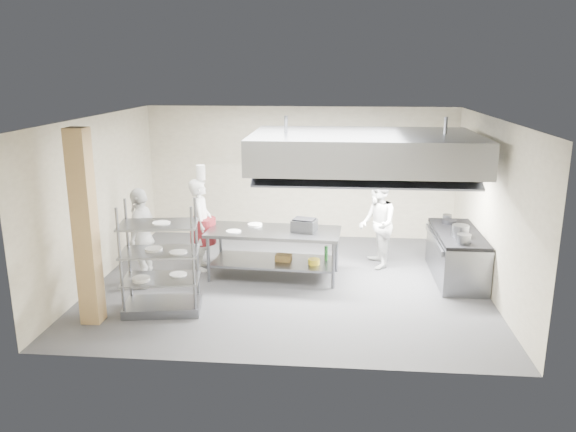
# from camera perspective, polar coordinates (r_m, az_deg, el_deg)

# --- Properties ---
(floor) EXTENTS (7.00, 7.00, 0.00)m
(floor) POSITION_cam_1_polar(r_m,az_deg,el_deg) (10.41, 0.15, -6.73)
(floor) COLOR #2D2D2F
(floor) RESTS_ON ground
(ceiling) EXTENTS (7.00, 7.00, 0.00)m
(ceiling) POSITION_cam_1_polar(r_m,az_deg,el_deg) (9.72, 0.16, 9.96)
(ceiling) COLOR silver
(ceiling) RESTS_ON wall_back
(wall_back) EXTENTS (7.00, 0.00, 7.00)m
(wall_back) POSITION_cam_1_polar(r_m,az_deg,el_deg) (12.89, 1.30, 4.41)
(wall_back) COLOR #AFA58B
(wall_back) RESTS_ON ground
(wall_left) EXTENTS (0.00, 6.00, 6.00)m
(wall_left) POSITION_cam_1_polar(r_m,az_deg,el_deg) (10.83, -18.64, 1.64)
(wall_left) COLOR #AFA58B
(wall_left) RESTS_ON ground
(wall_right) EXTENTS (0.00, 6.00, 6.00)m
(wall_right) POSITION_cam_1_polar(r_m,az_deg,el_deg) (10.28, 19.99, 0.85)
(wall_right) COLOR #AFA58B
(wall_right) RESTS_ON ground
(column) EXTENTS (0.30, 0.30, 3.00)m
(column) POSITION_cam_1_polar(r_m,az_deg,el_deg) (8.91, -19.89, -1.19)
(column) COLOR tan
(column) RESTS_ON floor
(exhaust_hood) EXTENTS (4.00, 2.50, 0.60)m
(exhaust_hood) POSITION_cam_1_polar(r_m,az_deg,el_deg) (10.16, 7.73, 6.63)
(exhaust_hood) COLOR gray
(exhaust_hood) RESTS_ON ceiling
(hood_strip_a) EXTENTS (1.60, 0.12, 0.04)m
(hood_strip_a) POSITION_cam_1_polar(r_m,az_deg,el_deg) (10.21, 2.60, 4.97)
(hood_strip_a) COLOR white
(hood_strip_a) RESTS_ON exhaust_hood
(hood_strip_b) EXTENTS (1.60, 0.12, 0.04)m
(hood_strip_b) POSITION_cam_1_polar(r_m,az_deg,el_deg) (10.29, 12.69, 4.70)
(hood_strip_b) COLOR white
(hood_strip_b) RESTS_ON exhaust_hood
(wall_shelf) EXTENTS (1.50, 0.28, 0.04)m
(wall_shelf) POSITION_cam_1_polar(r_m,az_deg,el_deg) (12.74, 9.37, 4.09)
(wall_shelf) COLOR gray
(wall_shelf) RESTS_ON wall_back
(island) EXTENTS (2.51, 1.16, 0.91)m
(island) POSITION_cam_1_polar(r_m,az_deg,el_deg) (10.54, -1.44, -3.83)
(island) COLOR slate
(island) RESTS_ON floor
(island_worktop) EXTENTS (2.51, 1.16, 0.06)m
(island_worktop) POSITION_cam_1_polar(r_m,az_deg,el_deg) (10.41, -1.46, -1.61)
(island_worktop) COLOR gray
(island_worktop) RESTS_ON island
(island_undershelf) EXTENTS (2.31, 1.05, 0.04)m
(island_undershelf) POSITION_cam_1_polar(r_m,az_deg,el_deg) (10.59, -1.44, -4.63)
(island_undershelf) COLOR slate
(island_undershelf) RESTS_ON island
(pass_rack) EXTENTS (1.30, 0.88, 1.81)m
(pass_rack) POSITION_cam_1_polar(r_m,az_deg,el_deg) (9.14, -12.86, -4.18)
(pass_rack) COLOR gray
(pass_rack) RESTS_ON floor
(cooking_range) EXTENTS (0.80, 2.00, 0.84)m
(cooking_range) POSITION_cam_1_polar(r_m,az_deg,el_deg) (10.94, 16.72, -3.96)
(cooking_range) COLOR slate
(cooking_range) RESTS_ON floor
(range_top) EXTENTS (0.78, 1.96, 0.06)m
(range_top) POSITION_cam_1_polar(r_m,az_deg,el_deg) (10.81, 16.89, -1.70)
(range_top) COLOR black
(range_top) RESTS_ON cooking_range
(chef_head) EXTENTS (0.51, 0.70, 1.79)m
(chef_head) POSITION_cam_1_polar(r_m,az_deg,el_deg) (10.96, -8.81, -0.87)
(chef_head) COLOR silver
(chef_head) RESTS_ON floor
(chef_line) EXTENTS (0.77, 0.93, 1.74)m
(chef_line) POSITION_cam_1_polar(r_m,az_deg,el_deg) (11.09, 9.04, -0.82)
(chef_line) COLOR silver
(chef_line) RESTS_ON floor
(chef_plating) EXTENTS (0.45, 1.07, 1.81)m
(chef_plating) POSITION_cam_1_polar(r_m,az_deg,el_deg) (10.29, -14.62, -2.14)
(chef_plating) COLOR white
(chef_plating) RESTS_ON floor
(griddle) EXTENTS (0.50, 0.43, 0.21)m
(griddle) POSITION_cam_1_polar(r_m,az_deg,el_deg) (10.33, 1.66, -0.97)
(griddle) COLOR slate
(griddle) RESTS_ON island_worktop
(wicker_basket) EXTENTS (0.31, 0.24, 0.13)m
(wicker_basket) POSITION_cam_1_polar(r_m,az_deg,el_deg) (10.53, -0.46, -4.26)
(wicker_basket) COLOR #95633B
(wicker_basket) RESTS_ON island_undershelf
(stockpot) EXTENTS (0.30, 0.30, 0.21)m
(stockpot) POSITION_cam_1_polar(r_m,az_deg,el_deg) (10.49, 17.11, -1.44)
(stockpot) COLOR gray
(stockpot) RESTS_ON range_top
(plate_stack) EXTENTS (0.28, 0.28, 0.05)m
(plate_stack) POSITION_cam_1_polar(r_m,az_deg,el_deg) (9.25, -12.75, -6.09)
(plate_stack) COLOR white
(plate_stack) RESTS_ON pass_rack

